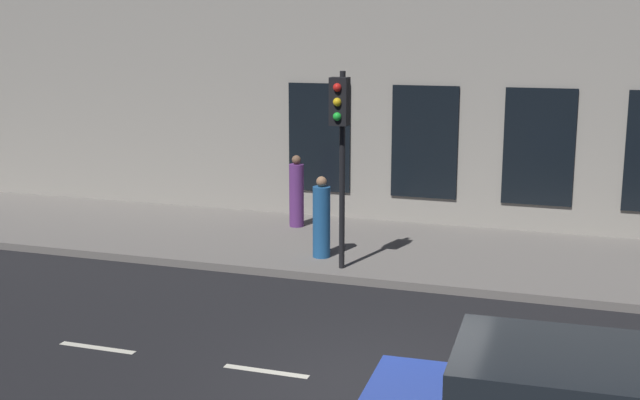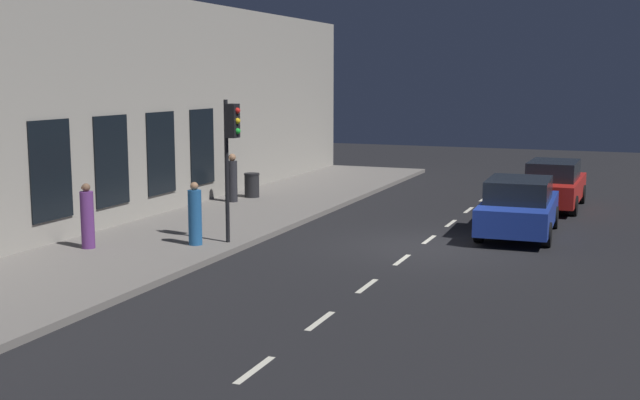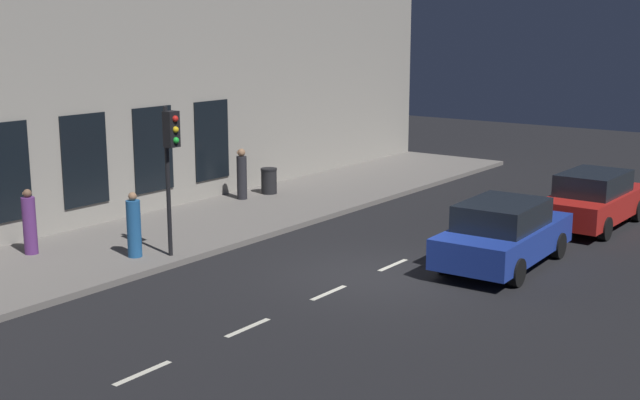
% 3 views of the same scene
% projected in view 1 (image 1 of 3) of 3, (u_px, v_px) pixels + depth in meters
% --- Properties ---
extents(ground_plane, '(60.00, 60.00, 0.00)m').
position_uv_depth(ground_plane, '(383.00, 388.00, 10.46)').
color(ground_plane, black).
extents(sidewalk, '(4.50, 32.00, 0.15)m').
position_uv_depth(sidewalk, '(461.00, 256.00, 16.25)').
color(sidewalk, slate).
rests_on(sidewalk, ground).
extents(building_facade, '(0.65, 32.00, 6.74)m').
position_uv_depth(building_facade, '(485.00, 81.00, 17.95)').
color(building_facade, gray).
rests_on(building_facade, ground).
extents(lane_centre_line, '(0.12, 27.20, 0.01)m').
position_uv_depth(lane_centre_line, '(462.00, 398.00, 10.15)').
color(lane_centre_line, beige).
rests_on(lane_centre_line, ground).
extents(traffic_light, '(0.45, 0.32, 3.60)m').
position_uv_depth(traffic_light, '(340.00, 125.00, 14.53)').
color(traffic_light, black).
rests_on(traffic_light, sidewalk).
extents(pedestrian_1, '(0.45, 0.45, 1.60)m').
position_uv_depth(pedestrian_1, '(297.00, 194.00, 18.27)').
color(pedestrian_1, '#5B2D70').
rests_on(pedestrian_1, sidewalk).
extents(pedestrian_2, '(0.43, 0.43, 1.58)m').
position_uv_depth(pedestrian_2, '(321.00, 220.00, 15.79)').
color(pedestrian_2, '#1E5189').
rests_on(pedestrian_2, sidewalk).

